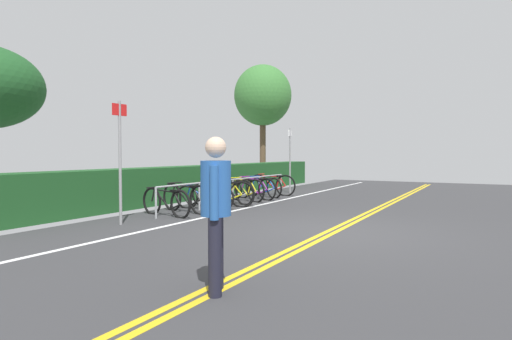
{
  "coord_description": "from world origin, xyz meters",
  "views": [
    {
      "loc": [
        -7.76,
        -2.62,
        1.48
      ],
      "look_at": [
        3.08,
        3.34,
        0.99
      ],
      "focal_mm": 30.2,
      "sensor_mm": 36.0,
      "label": 1
    }
  ],
  "objects_px": {
    "bicycle_8": "(272,185)",
    "sign_post_far": "(290,154)",
    "bike_rack": "(233,184)",
    "bicycle_0": "(166,202)",
    "bicycle_3": "(223,194)",
    "tree_mid": "(263,96)",
    "bicycle_4": "(232,191)",
    "bicycle_7": "(263,187)",
    "pedestrian": "(216,204)",
    "bicycle_1": "(186,198)",
    "bicycle_5": "(245,190)",
    "bicycle_6": "(254,188)",
    "sign_post_near": "(120,151)",
    "bicycle_2": "(205,197)"
  },
  "relations": [
    {
      "from": "bicycle_3",
      "to": "pedestrian",
      "type": "bearing_deg",
      "value": -147.42
    },
    {
      "from": "pedestrian",
      "to": "bicycle_6",
      "type": "bearing_deg",
      "value": 26.46
    },
    {
      "from": "bicycle_1",
      "to": "bicycle_5",
      "type": "distance_m",
      "value": 2.91
    },
    {
      "from": "bicycle_6",
      "to": "bicycle_3",
      "type": "bearing_deg",
      "value": -175.44
    },
    {
      "from": "pedestrian",
      "to": "tree_mid",
      "type": "relative_size",
      "value": 0.29
    },
    {
      "from": "bicycle_2",
      "to": "bicycle_7",
      "type": "bearing_deg",
      "value": 1.79
    },
    {
      "from": "bike_rack",
      "to": "sign_post_far",
      "type": "distance_m",
      "value": 3.97
    },
    {
      "from": "bicycle_1",
      "to": "bicycle_0",
      "type": "bearing_deg",
      "value": 177.88
    },
    {
      "from": "bicycle_4",
      "to": "bicycle_6",
      "type": "height_order",
      "value": "bicycle_4"
    },
    {
      "from": "bicycle_3",
      "to": "tree_mid",
      "type": "xyz_separation_m",
      "value": [
        8.41,
        3.21,
        3.87
      ]
    },
    {
      "from": "bike_rack",
      "to": "bicycle_1",
      "type": "bearing_deg",
      "value": 178.71
    },
    {
      "from": "bicycle_4",
      "to": "bike_rack",
      "type": "bearing_deg",
      "value": -137.97
    },
    {
      "from": "bicycle_2",
      "to": "bicycle_1",
      "type": "bearing_deg",
      "value": 177.08
    },
    {
      "from": "bicycle_4",
      "to": "sign_post_far",
      "type": "height_order",
      "value": "sign_post_far"
    },
    {
      "from": "bicycle_6",
      "to": "sign_post_far",
      "type": "relative_size",
      "value": 0.74
    },
    {
      "from": "bicycle_3",
      "to": "bicycle_5",
      "type": "height_order",
      "value": "bicycle_3"
    },
    {
      "from": "bicycle_5",
      "to": "bicycle_8",
      "type": "bearing_deg",
      "value": 2.37
    },
    {
      "from": "bike_rack",
      "to": "bicycle_0",
      "type": "bearing_deg",
      "value": 178.5
    },
    {
      "from": "bicycle_5",
      "to": "bicycle_2",
      "type": "bearing_deg",
      "value": -178.96
    },
    {
      "from": "bicycle_1",
      "to": "pedestrian",
      "type": "relative_size",
      "value": 1.09
    },
    {
      "from": "bicycle_2",
      "to": "pedestrian",
      "type": "xyz_separation_m",
      "value": [
        -5.51,
        -4.09,
        0.63
      ]
    },
    {
      "from": "bicycle_2",
      "to": "sign_post_near",
      "type": "bearing_deg",
      "value": 178.65
    },
    {
      "from": "bicycle_0",
      "to": "bicycle_8",
      "type": "relative_size",
      "value": 0.95
    },
    {
      "from": "bicycle_0",
      "to": "sign_post_near",
      "type": "xyz_separation_m",
      "value": [
        -1.4,
        0.0,
        1.19
      ]
    },
    {
      "from": "bicycle_1",
      "to": "bicycle_5",
      "type": "height_order",
      "value": "bicycle_1"
    },
    {
      "from": "bicycle_7",
      "to": "bike_rack",
      "type": "bearing_deg",
      "value": -176.78
    },
    {
      "from": "bicycle_1",
      "to": "bicycle_3",
      "type": "distance_m",
      "value": 1.45
    },
    {
      "from": "bicycle_5",
      "to": "tree_mid",
      "type": "bearing_deg",
      "value": 23.63
    },
    {
      "from": "bicycle_1",
      "to": "sign_post_far",
      "type": "xyz_separation_m",
      "value": [
        6.02,
        -0.13,
        1.07
      ]
    },
    {
      "from": "bicycle_7",
      "to": "sign_post_far",
      "type": "xyz_separation_m",
      "value": [
        1.75,
        -0.2,
        1.09
      ]
    },
    {
      "from": "bicycle_0",
      "to": "bicycle_2",
      "type": "distance_m",
      "value": 1.47
    },
    {
      "from": "bicycle_0",
      "to": "tree_mid",
      "type": "bearing_deg",
      "value": 15.9
    },
    {
      "from": "bicycle_1",
      "to": "bicycle_6",
      "type": "relative_size",
      "value": 1.01
    },
    {
      "from": "bicycle_0",
      "to": "bicycle_5",
      "type": "height_order",
      "value": "bicycle_5"
    },
    {
      "from": "bicycle_0",
      "to": "bicycle_1",
      "type": "relative_size",
      "value": 0.94
    },
    {
      "from": "sign_post_far",
      "to": "bicycle_7",
      "type": "bearing_deg",
      "value": 173.49
    },
    {
      "from": "bicycle_8",
      "to": "sign_post_far",
      "type": "height_order",
      "value": "sign_post_far"
    },
    {
      "from": "bicycle_3",
      "to": "bicycle_7",
      "type": "height_order",
      "value": "bicycle_3"
    },
    {
      "from": "bicycle_3",
      "to": "sign_post_near",
      "type": "height_order",
      "value": "sign_post_near"
    },
    {
      "from": "bike_rack",
      "to": "bicycle_3",
      "type": "bearing_deg",
      "value": -170.06
    },
    {
      "from": "bicycle_2",
      "to": "bicycle_4",
      "type": "height_order",
      "value": "bicycle_4"
    },
    {
      "from": "bike_rack",
      "to": "pedestrian",
      "type": "distance_m",
      "value": 8.02
    },
    {
      "from": "sign_post_far",
      "to": "bicycle_6",
      "type": "bearing_deg",
      "value": 177.18
    },
    {
      "from": "bicycle_2",
      "to": "tree_mid",
      "type": "height_order",
      "value": "tree_mid"
    },
    {
      "from": "bicycle_3",
      "to": "bicycle_4",
      "type": "xyz_separation_m",
      "value": [
        0.74,
        0.16,
        0.01
      ]
    },
    {
      "from": "bicycle_3",
      "to": "sign_post_near",
      "type": "bearing_deg",
      "value": 176.75
    },
    {
      "from": "bicycle_3",
      "to": "bicycle_8",
      "type": "xyz_separation_m",
      "value": [
        3.53,
        0.26,
        0.01
      ]
    },
    {
      "from": "bicycle_4",
      "to": "pedestrian",
      "type": "distance_m",
      "value": 8.09
    },
    {
      "from": "bicycle_8",
      "to": "pedestrian",
      "type": "distance_m",
      "value": 10.61
    },
    {
      "from": "bicycle_6",
      "to": "sign_post_far",
      "type": "bearing_deg",
      "value": -2.82
    }
  ]
}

